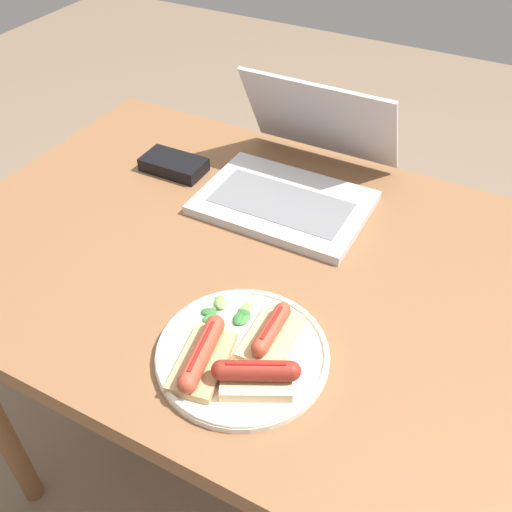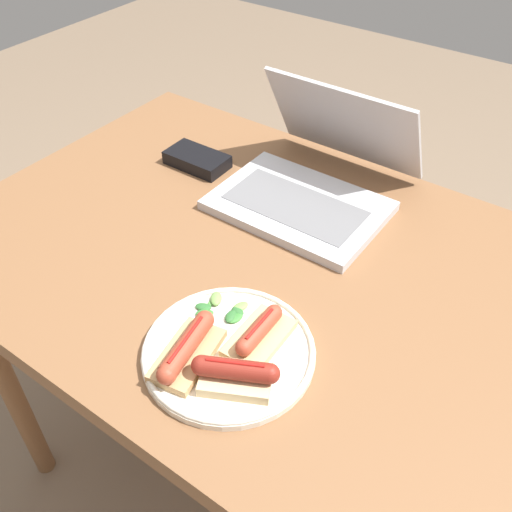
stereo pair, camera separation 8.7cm
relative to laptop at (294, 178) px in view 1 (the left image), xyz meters
name	(u,v)px [view 1 (the left image)]	position (x,y,z in m)	size (l,w,h in m)	color
ground_plane	(276,487)	(0.08, -0.19, -0.80)	(6.00, 6.00, 0.00)	#75604C
desk	(285,299)	(0.08, -0.19, -0.11)	(1.22, 0.75, 0.76)	brown
laptop	(294,178)	(0.00, 0.00, 0.00)	(0.31, 0.32, 0.20)	#B7B7BC
plate	(242,353)	(0.10, -0.39, -0.03)	(0.24, 0.24, 0.02)	silver
sausage_toast_left	(271,333)	(0.13, -0.35, -0.01)	(0.07, 0.11, 0.04)	tan
sausage_toast_middle	(256,375)	(0.15, -0.43, -0.01)	(0.11, 0.09, 0.05)	#D6B784
sausage_toast_right	(202,356)	(0.07, -0.43, -0.01)	(0.08, 0.13, 0.04)	tan
salad_pile	(226,313)	(0.05, -0.34, -0.02)	(0.08, 0.07, 0.01)	#709E4C
external_drive	(174,165)	(-0.25, -0.04, -0.02)	(0.13, 0.07, 0.03)	black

